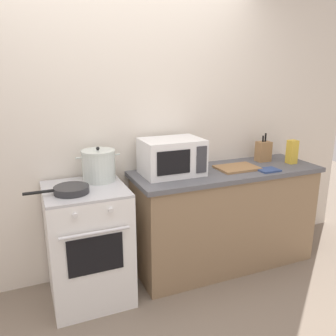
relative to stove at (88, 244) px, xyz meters
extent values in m
plane|color=#7A6B5B|center=(0.35, -0.60, -0.46)|extent=(10.00, 10.00, 0.00)
cube|color=silver|center=(0.65, 0.37, 0.79)|extent=(4.40, 0.10, 2.50)
cube|color=#8C7051|center=(1.25, 0.02, -0.02)|extent=(1.64, 0.56, 0.88)
cube|color=#59595E|center=(1.25, 0.02, 0.44)|extent=(1.70, 0.60, 0.04)
cube|color=white|center=(0.00, 0.00, -0.01)|extent=(0.60, 0.60, 0.90)
cube|color=#B7B7BC|center=(0.00, 0.00, 0.45)|extent=(0.60, 0.60, 0.02)
cube|color=black|center=(0.00, -0.30, 0.06)|extent=(0.39, 0.01, 0.28)
cylinder|color=silver|center=(0.00, -0.33, 0.24)|extent=(0.48, 0.02, 0.02)
cylinder|color=silver|center=(-0.12, -0.31, 0.38)|extent=(0.04, 0.02, 0.04)
cylinder|color=silver|center=(0.12, -0.31, 0.38)|extent=(0.04, 0.02, 0.04)
cylinder|color=silver|center=(0.14, 0.14, 0.58)|extent=(0.26, 0.26, 0.23)
cylinder|color=silver|center=(0.14, 0.14, 0.70)|extent=(0.26, 0.26, 0.01)
sphere|color=black|center=(0.14, 0.14, 0.72)|extent=(0.03, 0.03, 0.03)
cylinder|color=silver|center=(-0.01, 0.14, 0.66)|extent=(0.05, 0.01, 0.01)
cylinder|color=silver|center=(0.29, 0.14, 0.66)|extent=(0.05, 0.01, 0.01)
cylinder|color=#28282B|center=(-0.10, -0.08, 0.48)|extent=(0.25, 0.25, 0.05)
cylinder|color=black|center=(-0.33, -0.08, 0.49)|extent=(0.20, 0.02, 0.02)
cube|color=white|center=(0.74, 0.08, 0.61)|extent=(0.50, 0.36, 0.30)
cube|color=black|center=(0.68, -0.10, 0.61)|extent=(0.28, 0.01, 0.19)
cube|color=#38383D|center=(0.93, -0.10, 0.61)|extent=(0.09, 0.01, 0.22)
cube|color=#997047|center=(1.34, 0.00, 0.47)|extent=(0.36, 0.26, 0.02)
cube|color=#997047|center=(1.73, 0.14, 0.55)|extent=(0.13, 0.10, 0.19)
cylinder|color=black|center=(1.71, 0.14, 0.68)|extent=(0.02, 0.02, 0.06)
cylinder|color=black|center=(1.74, 0.14, 0.69)|extent=(0.02, 0.02, 0.08)
cube|color=gold|center=(1.92, -0.03, 0.57)|extent=(0.08, 0.08, 0.22)
cube|color=#33477A|center=(1.56, -0.16, 0.47)|extent=(0.18, 0.14, 0.02)
camera|label=1|loc=(-0.38, -2.51, 1.30)|focal=37.32mm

